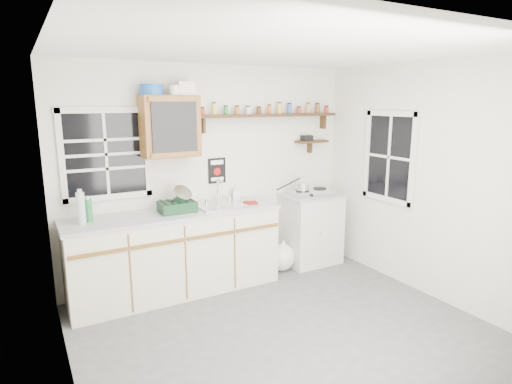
% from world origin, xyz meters
% --- Properties ---
extents(room, '(3.64, 3.24, 2.54)m').
position_xyz_m(room, '(0.00, 0.00, 1.25)').
color(room, '#49494B').
rests_on(room, ground).
extents(main_cabinet, '(2.31, 0.63, 0.92)m').
position_xyz_m(main_cabinet, '(-0.58, 1.30, 0.46)').
color(main_cabinet, beige).
rests_on(main_cabinet, floor).
extents(right_cabinet, '(0.73, 0.57, 0.91)m').
position_xyz_m(right_cabinet, '(1.25, 1.32, 0.46)').
color(right_cabinet, '#B4B4AE').
rests_on(right_cabinet, floor).
extents(sink, '(0.52, 0.44, 0.29)m').
position_xyz_m(sink, '(-0.05, 1.30, 0.93)').
color(sink, silver).
rests_on(sink, main_cabinet).
extents(upper_cabinet, '(0.60, 0.32, 0.65)m').
position_xyz_m(upper_cabinet, '(-0.55, 1.44, 1.82)').
color(upper_cabinet, brown).
rests_on(upper_cabinet, wall_back).
extents(upper_cabinet_clutter, '(0.57, 0.24, 0.14)m').
position_xyz_m(upper_cabinet_clutter, '(-0.58, 1.44, 2.21)').
color(upper_cabinet_clutter, '#184DA0').
rests_on(upper_cabinet_clutter, upper_cabinet).
extents(spice_shelf, '(1.91, 0.18, 0.35)m').
position_xyz_m(spice_shelf, '(0.74, 1.51, 1.93)').
color(spice_shelf, black).
rests_on(spice_shelf, wall_back).
extents(secondary_shelf, '(0.45, 0.16, 0.24)m').
position_xyz_m(secondary_shelf, '(1.36, 1.52, 1.58)').
color(secondary_shelf, black).
rests_on(secondary_shelf, wall_back).
extents(warning_sign, '(0.22, 0.02, 0.30)m').
position_xyz_m(warning_sign, '(0.05, 1.59, 1.28)').
color(warning_sign, black).
rests_on(warning_sign, wall_back).
extents(window_back, '(0.93, 0.03, 0.98)m').
position_xyz_m(window_back, '(-1.20, 1.59, 1.55)').
color(window_back, black).
rests_on(window_back, wall_back).
extents(window_right, '(0.03, 0.78, 1.08)m').
position_xyz_m(window_right, '(1.79, 0.55, 1.45)').
color(window_right, black).
rests_on(window_right, wall_back).
extents(water_bottles, '(0.15, 0.14, 0.35)m').
position_xyz_m(water_bottles, '(-1.49, 1.31, 1.06)').
color(water_bottles, '#A8BDC5').
rests_on(water_bottles, main_cabinet).
extents(dish_rack, '(0.38, 0.29, 0.28)m').
position_xyz_m(dish_rack, '(-0.54, 1.30, 1.01)').
color(dish_rack, '#10321A').
rests_on(dish_rack, main_cabinet).
extents(soap_bottle, '(0.10, 0.11, 0.18)m').
position_xyz_m(soap_bottle, '(0.26, 1.51, 1.01)').
color(soap_bottle, white).
rests_on(soap_bottle, main_cabinet).
extents(rag, '(0.18, 0.16, 0.02)m').
position_xyz_m(rag, '(0.31, 1.23, 0.93)').
color(rag, maroon).
rests_on(rag, main_cabinet).
extents(hotplate, '(0.58, 0.35, 0.08)m').
position_xyz_m(hotplate, '(1.23, 1.31, 0.95)').
color(hotplate, silver).
rests_on(hotplate, right_cabinet).
extents(saucepan, '(0.39, 0.21, 0.17)m').
position_xyz_m(saucepan, '(1.09, 1.31, 1.03)').
color(saucepan, silver).
rests_on(saucepan, hotplate).
extents(trash_bag, '(0.37, 0.34, 0.43)m').
position_xyz_m(trash_bag, '(0.76, 1.24, 0.18)').
color(trash_bag, silver).
rests_on(trash_bag, floor).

